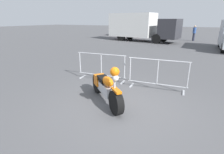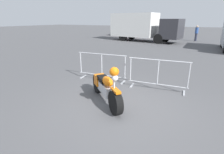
% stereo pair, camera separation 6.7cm
% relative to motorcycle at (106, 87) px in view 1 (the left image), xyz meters
% --- Properties ---
extents(ground_plane, '(120.00, 120.00, 0.00)m').
position_rel_motorcycle_xyz_m(ground_plane, '(0.55, -0.11, -0.47)').
color(ground_plane, '#4C4C4F').
extents(motorcycle, '(1.75, 1.56, 1.23)m').
position_rel_motorcycle_xyz_m(motorcycle, '(0.00, 0.00, 0.00)').
color(motorcycle, black).
rests_on(motorcycle, ground).
extents(crowd_barrier_near, '(2.03, 0.60, 1.07)m').
position_rel_motorcycle_xyz_m(crowd_barrier_near, '(-1.11, 1.63, 0.08)').
color(crowd_barrier_near, '#9EA0A5').
rests_on(crowd_barrier_near, ground).
extents(crowd_barrier_far, '(2.03, 0.60, 1.07)m').
position_rel_motorcycle_xyz_m(crowd_barrier_far, '(1.11, 1.63, 0.08)').
color(crowd_barrier_far, '#9EA0A5').
rests_on(crowd_barrier_far, ground).
extents(box_truck, '(7.96, 3.47, 2.98)m').
position_rel_motorcycle_xyz_m(box_truck, '(-4.10, 15.07, 1.17)').
color(box_truck, silver).
rests_on(box_truck, ground).
extents(parked_car_maroon, '(2.27, 4.58, 1.50)m').
position_rel_motorcycle_xyz_m(parked_car_maroon, '(-9.10, 21.60, 0.29)').
color(parked_car_maroon, maroon).
rests_on(parked_car_maroon, ground).
extents(parked_car_red, '(2.07, 4.17, 1.36)m').
position_rel_motorcycle_xyz_m(parked_car_red, '(-6.22, 21.37, 0.22)').
color(parked_car_red, '#B21E19').
rests_on(parked_car_red, ground).
extents(parked_car_blue, '(2.06, 4.15, 1.36)m').
position_rel_motorcycle_xyz_m(parked_car_blue, '(-3.33, 21.76, 0.22)').
color(parked_car_blue, '#284799').
rests_on(parked_car_blue, ground).
extents(pedestrian, '(0.48, 0.48, 1.69)m').
position_rel_motorcycle_xyz_m(pedestrian, '(1.37, 17.94, 0.45)').
color(pedestrian, '#262838').
rests_on(pedestrian, ground).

